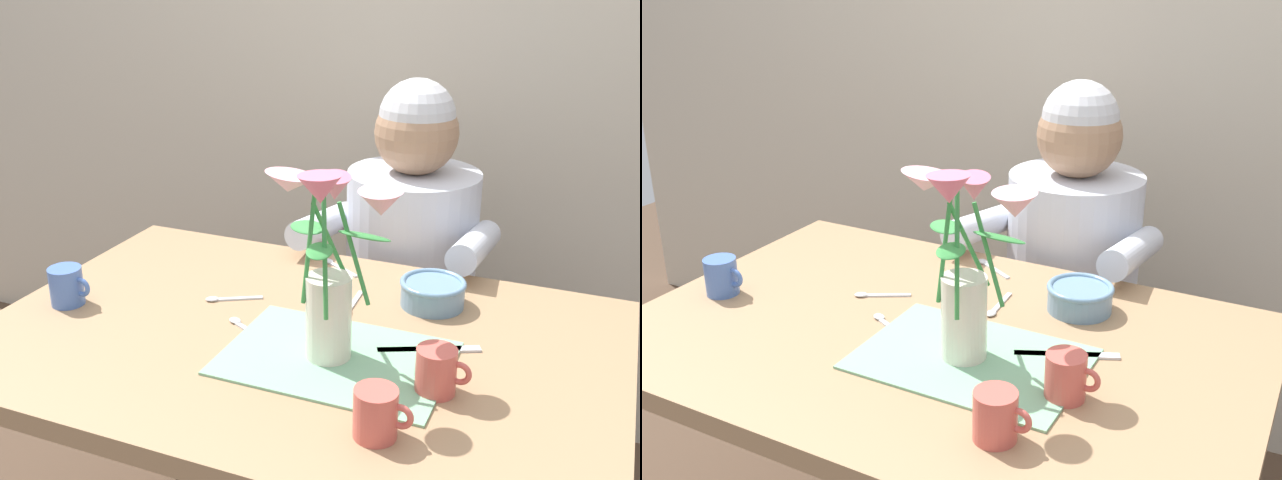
# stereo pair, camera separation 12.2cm
# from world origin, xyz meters

# --- Properties ---
(wood_panel_backdrop) EXTENTS (4.00, 0.10, 2.50)m
(wood_panel_backdrop) POSITION_xyz_m (0.00, 1.05, 1.25)
(wood_panel_backdrop) COLOR beige
(wood_panel_backdrop) RESTS_ON ground_plane
(dining_table) EXTENTS (1.20, 0.80, 0.74)m
(dining_table) POSITION_xyz_m (0.00, 0.00, 0.64)
(dining_table) COLOR #9E7A56
(dining_table) RESTS_ON ground_plane
(seated_person) EXTENTS (0.45, 0.47, 1.14)m
(seated_person) POSITION_xyz_m (0.05, 0.62, 0.56)
(seated_person) COLOR #4C4C56
(seated_person) RESTS_ON ground_plane
(striped_placemat) EXTENTS (0.40, 0.28, 0.00)m
(striped_placemat) POSITION_xyz_m (0.10, -0.06, 0.74)
(striped_placemat) COLOR #7AB289
(striped_placemat) RESTS_ON dining_table
(flower_vase) EXTENTS (0.26, 0.25, 0.37)m
(flower_vase) POSITION_xyz_m (0.09, -0.06, 0.93)
(flower_vase) COLOR silver
(flower_vase) RESTS_ON dining_table
(ceramic_bowl) EXTENTS (0.14, 0.14, 0.06)m
(ceramic_bowl) POSITION_xyz_m (0.20, 0.22, 0.77)
(ceramic_bowl) COLOR #6689A8
(ceramic_bowl) RESTS_ON dining_table
(dinner_knife) EXTENTS (0.18, 0.10, 0.00)m
(dinner_knife) POSITION_xyz_m (0.25, 0.04, 0.74)
(dinner_knife) COLOR silver
(dinner_knife) RESTS_ON dining_table
(tea_cup) EXTENTS (0.09, 0.07, 0.08)m
(tea_cup) POSITION_xyz_m (0.29, -0.09, 0.78)
(tea_cup) COLOR #CC564C
(tea_cup) RESTS_ON dining_table
(ceramic_mug) EXTENTS (0.09, 0.07, 0.08)m
(ceramic_mug) POSITION_xyz_m (-0.49, -0.06, 0.78)
(ceramic_mug) COLOR #476BB7
(ceramic_mug) RESTS_ON dining_table
(coffee_cup) EXTENTS (0.09, 0.07, 0.08)m
(coffee_cup) POSITION_xyz_m (0.24, -0.24, 0.78)
(coffee_cup) COLOR #CC564C
(coffee_cup) RESTS_ON dining_table
(spoon_0) EXTENTS (0.11, 0.07, 0.01)m
(spoon_0) POSITION_xyz_m (-0.11, -0.01, 0.74)
(spoon_0) COLOR silver
(spoon_0) RESTS_ON dining_table
(spoon_1) EXTENTS (0.02, 0.12, 0.01)m
(spoon_1) POSITION_xyz_m (0.05, 0.14, 0.74)
(spoon_1) COLOR silver
(spoon_1) RESTS_ON dining_table
(spoon_2) EXTENTS (0.11, 0.07, 0.01)m
(spoon_2) POSITION_xyz_m (-0.05, 0.33, 0.74)
(spoon_2) COLOR silver
(spoon_2) RESTS_ON dining_table
(spoon_3) EXTENTS (0.11, 0.07, 0.01)m
(spoon_3) POSITION_xyz_m (-0.20, 0.08, 0.74)
(spoon_3) COLOR silver
(spoon_3) RESTS_ON dining_table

